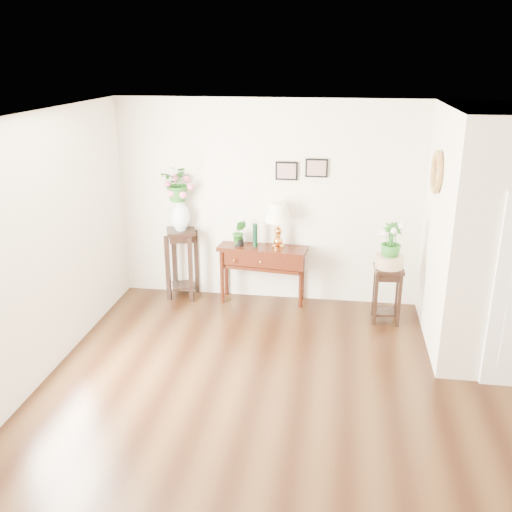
% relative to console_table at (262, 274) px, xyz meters
% --- Properties ---
extents(floor, '(6.00, 5.50, 0.02)m').
position_rel_console_table_xyz_m(floor, '(0.95, -2.57, -0.41)').
color(floor, '#422814').
rests_on(floor, ground).
extents(ceiling, '(6.00, 5.50, 0.02)m').
position_rel_console_table_xyz_m(ceiling, '(0.95, -2.57, 2.39)').
color(ceiling, white).
rests_on(ceiling, ground).
extents(wall_back, '(6.00, 0.02, 2.80)m').
position_rel_console_table_xyz_m(wall_back, '(0.95, 0.18, 0.99)').
color(wall_back, white).
rests_on(wall_back, ground).
extents(wall_front, '(6.00, 0.02, 2.80)m').
position_rel_console_table_xyz_m(wall_front, '(0.95, -5.32, 0.99)').
color(wall_front, white).
rests_on(wall_front, ground).
extents(wall_left, '(0.02, 5.50, 2.80)m').
position_rel_console_table_xyz_m(wall_left, '(-2.05, -2.57, 0.99)').
color(wall_left, white).
rests_on(wall_left, ground).
extents(art_print_left, '(0.30, 0.02, 0.25)m').
position_rel_console_table_xyz_m(art_print_left, '(0.30, 0.16, 1.44)').
color(art_print_left, black).
rests_on(art_print_left, wall_back).
extents(art_print_right, '(0.30, 0.02, 0.25)m').
position_rel_console_table_xyz_m(art_print_right, '(0.70, 0.16, 1.49)').
color(art_print_right, black).
rests_on(art_print_right, wall_back).
extents(wall_ornament, '(0.07, 0.51, 0.51)m').
position_rel_console_table_xyz_m(wall_ornament, '(2.11, -0.67, 1.64)').
color(wall_ornament, '#C07C43').
rests_on(wall_ornament, partition).
extents(console_table, '(1.26, 0.55, 0.81)m').
position_rel_console_table_xyz_m(console_table, '(0.00, 0.00, 0.00)').
color(console_table, black).
rests_on(console_table, floor).
extents(table_lamp, '(0.44, 0.44, 0.64)m').
position_rel_console_table_xyz_m(table_lamp, '(0.21, 0.00, 0.76)').
color(table_lamp, '#CB8236').
rests_on(table_lamp, console_table).
extents(green_vase, '(0.07, 0.07, 0.32)m').
position_rel_console_table_xyz_m(green_vase, '(-0.10, 0.00, 0.58)').
color(green_vase, black).
rests_on(green_vase, console_table).
extents(potted_plant, '(0.20, 0.17, 0.35)m').
position_rel_console_table_xyz_m(potted_plant, '(-0.32, 0.00, 0.58)').
color(potted_plant, '#22671E').
rests_on(potted_plant, console_table).
extents(plant_stand_a, '(0.50, 0.50, 1.01)m').
position_rel_console_table_xyz_m(plant_stand_a, '(-1.16, 0.00, 0.10)').
color(plant_stand_a, black).
rests_on(plant_stand_a, floor).
extents(porcelain_vase, '(0.35, 0.35, 0.46)m').
position_rel_console_table_xyz_m(porcelain_vase, '(-1.16, 0.00, 0.82)').
color(porcelain_vase, white).
rests_on(porcelain_vase, plant_stand_a).
extents(lily_arrangement, '(0.54, 0.50, 0.51)m').
position_rel_console_table_xyz_m(lily_arrangement, '(-1.16, 0.00, 1.25)').
color(lily_arrangement, '#22671E').
rests_on(lily_arrangement, porcelain_vase).
extents(plant_stand_b, '(0.38, 0.38, 0.76)m').
position_rel_console_table_xyz_m(plant_stand_b, '(1.69, -0.40, -0.03)').
color(plant_stand_b, black).
rests_on(plant_stand_b, floor).
extents(ceramic_bowl, '(0.45, 0.45, 0.16)m').
position_rel_console_table_xyz_m(ceramic_bowl, '(1.69, -0.40, 0.43)').
color(ceramic_bowl, '#BFB99D').
rests_on(ceramic_bowl, plant_stand_b).
extents(narcissus, '(0.26, 0.26, 0.46)m').
position_rel_console_table_xyz_m(narcissus, '(1.69, -0.40, 0.70)').
color(narcissus, '#22671E').
rests_on(narcissus, ceramic_bowl).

